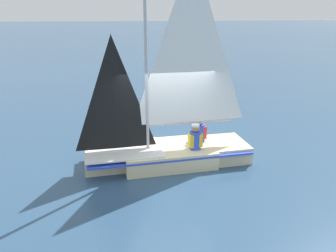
# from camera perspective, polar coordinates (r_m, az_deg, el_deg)

# --- Properties ---
(ground_plane) EXTENTS (260.00, 260.00, 0.00)m
(ground_plane) POSITION_cam_1_polar(r_m,az_deg,el_deg) (9.15, -0.00, -6.34)
(ground_plane) COLOR #2D4C6B
(sailboat_main) EXTENTS (1.89, 4.58, 5.47)m
(sailboat_main) POSITION_cam_1_polar(r_m,az_deg,el_deg) (8.86, 0.33, -2.04)
(sailboat_main) COLOR beige
(sailboat_main) RESTS_ON ground_plane
(sailor_helm) EXTENTS (0.32, 0.36, 1.16)m
(sailor_helm) POSITION_cam_1_polar(r_m,az_deg,el_deg) (8.79, 4.74, -3.00)
(sailor_helm) COLOR black
(sailor_helm) RESTS_ON ground_plane
(sailor_crew) EXTENTS (0.32, 0.36, 1.16)m
(sailor_crew) POSITION_cam_1_polar(r_m,az_deg,el_deg) (9.36, 5.51, -1.60)
(sailor_crew) COLOR black
(sailor_crew) RESTS_ON ground_plane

